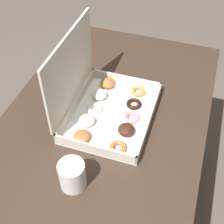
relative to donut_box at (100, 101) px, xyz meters
name	(u,v)px	position (x,y,z in m)	size (l,w,h in m)	color
ground_plane	(106,211)	(-0.04, -0.03, -0.80)	(8.00, 8.00, 0.00)	#564C44
dining_table	(104,138)	(-0.04, -0.03, -0.17)	(1.23, 0.76, 0.73)	#38281E
donut_box	(100,101)	(0.00, 0.00, 0.00)	(0.39, 0.31, 0.32)	white
coffee_mug	(73,175)	(-0.32, -0.03, -0.01)	(0.08, 0.08, 0.10)	white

